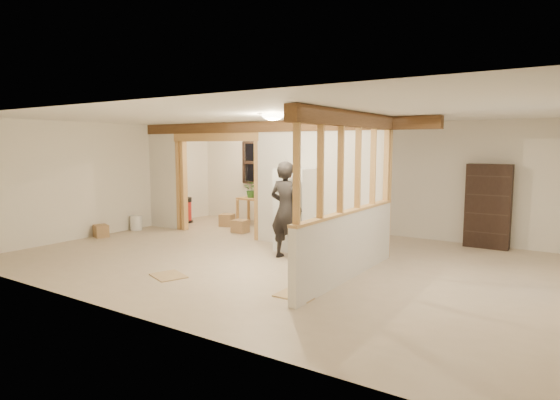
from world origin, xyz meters
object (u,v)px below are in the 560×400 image
Objects in this scene: shop_vac at (183,210)px; bookshelf at (488,206)px; work_table at (259,212)px; refrigerator at (296,209)px; woman at (286,210)px.

shop_vac is 0.41× the size of bookshelf.
work_table reaches higher than shop_vac.
woman is at bearing -72.98° from refrigerator.
refrigerator is 1.43× the size of work_table.
shop_vac is at bearing 164.92° from refrigerator.
work_table is 0.67× the size of bookshelf.
bookshelf reaches higher than work_table.
woman reaches higher than bookshelf.
woman is 3.51m from work_table.
woman is at bearing -39.27° from work_table.
refrigerator is at bearing -32.90° from work_table.
work_table is (-2.40, 2.50, -0.52)m from woman.
work_table is at bearing 140.25° from refrigerator.
woman is 2.60× the size of shop_vac.
work_table is at bearing -45.37° from woman.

